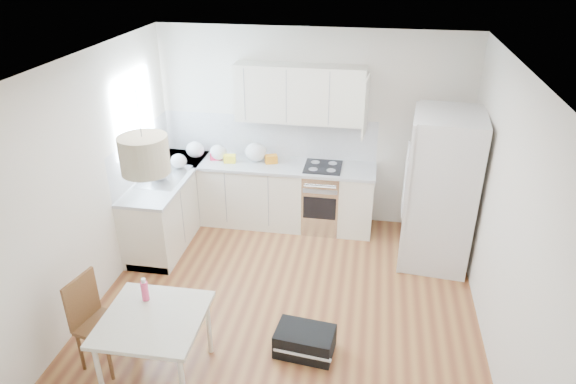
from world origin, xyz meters
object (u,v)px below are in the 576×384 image
(dining_table, at_px, (154,324))
(refrigerator, at_px, (442,190))
(dining_chair, at_px, (103,324))
(gym_bag, at_px, (305,341))

(dining_table, bearing_deg, refrigerator, 42.26)
(dining_chair, xyz_separation_m, gym_bag, (1.85, 0.45, -0.34))
(dining_table, xyz_separation_m, dining_chair, (-0.56, 0.08, -0.16))
(refrigerator, height_order, gym_bag, refrigerator)
(refrigerator, distance_m, dining_chair, 4.08)
(refrigerator, relative_size, dining_table, 2.13)
(refrigerator, distance_m, gym_bag, 2.55)
(refrigerator, height_order, dining_table, refrigerator)
(refrigerator, bearing_deg, gym_bag, -120.06)
(refrigerator, xyz_separation_m, gym_bag, (-1.39, -1.97, -0.83))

